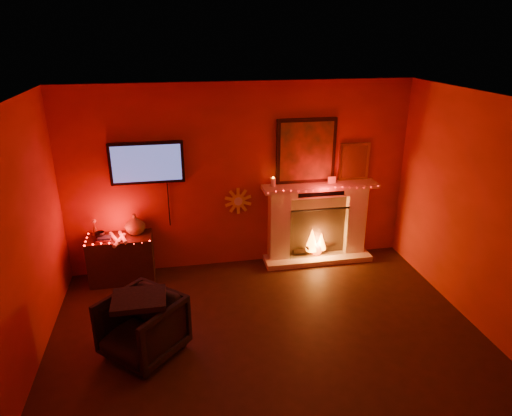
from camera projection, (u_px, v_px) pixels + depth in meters
The scene contains 6 objects.
room at pixel (283, 256), 4.28m from camera, with size 5.00×5.00×5.00m.
fireplace at pixel (317, 215), 6.89m from camera, with size 1.72×0.40×2.18m.
tv at pixel (147, 163), 6.19m from camera, with size 1.00×0.07×1.24m.
sunburst_clock at pixel (238, 201), 6.67m from camera, with size 0.40×0.03×0.40m.
console_table at pixel (122, 255), 6.40m from camera, with size 0.88×0.58×0.96m.
armchair at pixel (142, 327), 4.92m from camera, with size 0.74×0.76×0.69m, color black.
Camera 1 is at (-0.96, -3.70, 3.33)m, focal length 32.00 mm.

